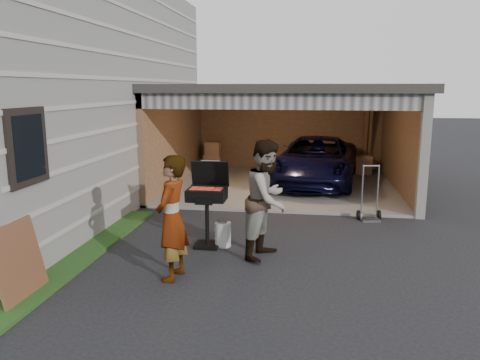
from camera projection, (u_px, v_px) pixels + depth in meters
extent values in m
plane|color=black|center=(212.00, 269.00, 7.39)|extent=(80.00, 80.00, 0.00)
cube|color=#474744|center=(8.00, 90.00, 11.62)|extent=(7.00, 11.00, 5.50)
cube|color=#193814|center=(45.00, 284.00, 6.75)|extent=(0.50, 8.00, 0.06)
cube|color=#605E59|center=(284.00, 185.00, 13.58)|extent=(6.50, 6.00, 0.06)
cube|color=#503825|center=(289.00, 131.00, 16.16)|extent=(6.50, 0.15, 2.70)
cube|color=#503825|center=(400.00, 142.00, 12.86)|extent=(0.15, 6.00, 2.70)
cube|color=#503825|center=(177.00, 138.00, 13.79)|extent=(0.15, 6.00, 2.70)
cube|color=#2D2B28|center=(285.00, 88.00, 13.05)|extent=(6.80, 6.30, 0.20)
cube|color=#474744|center=(278.00, 101.00, 10.27)|extent=(6.50, 0.16, 0.36)
cube|color=silver|center=(281.00, 96.00, 11.43)|extent=(6.00, 2.40, 0.06)
cube|color=#474744|center=(424.00, 157.00, 10.01)|extent=(0.20, 0.18, 2.70)
cube|color=brown|center=(213.00, 162.00, 16.04)|extent=(0.60, 0.50, 0.50)
cube|color=brown|center=(213.00, 148.00, 15.94)|extent=(0.50, 0.45, 0.45)
cube|color=brown|center=(363.00, 165.00, 15.20)|extent=(0.55, 0.50, 0.60)
cube|color=#582E1E|center=(368.00, 137.00, 15.59)|extent=(0.24, 0.43, 2.20)
imported|color=black|center=(316.00, 162.00, 13.71)|extent=(2.78, 5.05, 1.34)
imported|color=#9FB2C7|center=(172.00, 218.00, 6.86)|extent=(0.52, 0.73, 1.87)
imported|color=#421F1A|center=(267.00, 199.00, 7.78)|extent=(1.04, 1.17, 1.99)
cube|color=black|center=(207.00, 245.00, 8.45)|extent=(0.43, 0.43, 0.05)
cylinder|color=black|center=(207.00, 222.00, 8.36)|extent=(0.07, 0.07, 0.87)
cube|color=black|center=(207.00, 195.00, 8.27)|extent=(0.68, 0.48, 0.21)
cube|color=#59595B|center=(207.00, 190.00, 8.25)|extent=(0.62, 0.41, 0.02)
cube|color=black|center=(210.00, 174.00, 8.49)|extent=(0.68, 0.12, 0.48)
cylinder|color=silver|center=(223.00, 234.00, 8.43)|extent=(0.34, 0.34, 0.44)
cube|color=#582E1E|center=(18.00, 262.00, 6.25)|extent=(0.26, 0.95, 1.05)
cube|color=gray|center=(370.00, 220.00, 10.05)|extent=(0.43, 0.31, 0.04)
cylinder|color=black|center=(358.00, 215.00, 10.17)|extent=(0.08, 0.21, 0.20)
cylinder|color=black|center=(379.00, 215.00, 10.17)|extent=(0.08, 0.21, 0.20)
cylinder|color=gray|center=(362.00, 192.00, 10.07)|extent=(0.03, 0.03, 1.18)
cylinder|color=gray|center=(378.00, 192.00, 10.07)|extent=(0.03, 0.03, 1.18)
cylinder|color=gray|center=(371.00, 166.00, 9.96)|extent=(0.34, 0.09, 0.03)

